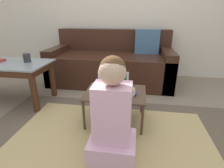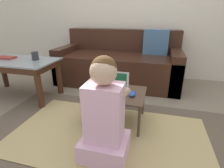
{
  "view_description": "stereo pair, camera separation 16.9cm",
  "coord_description": "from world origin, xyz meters",
  "px_view_note": "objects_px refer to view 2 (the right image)",
  "views": [
    {
      "loc": [
        0.28,
        -1.48,
        1.01
      ],
      "look_at": [
        0.04,
        0.08,
        0.38
      ],
      "focal_mm": 28.0,
      "sensor_mm": 36.0,
      "label": 1
    },
    {
      "loc": [
        0.44,
        -1.44,
        1.01
      ],
      "look_at": [
        0.04,
        0.08,
        0.38
      ],
      "focal_mm": 28.0,
      "sensor_mm": 36.0,
      "label": 2
    }
  ],
  "objects_px": {
    "couch": "(119,64)",
    "laptop": "(112,88)",
    "person_seated": "(104,117)",
    "cup_on_table": "(35,56)",
    "coffee_table": "(16,66)",
    "laptop_desk": "(115,95)",
    "book_on_table": "(6,58)",
    "computer_mouse": "(132,94)"
  },
  "relations": [
    {
      "from": "laptop_desk",
      "to": "cup_on_table",
      "type": "height_order",
      "value": "cup_on_table"
    },
    {
      "from": "couch",
      "to": "laptop",
      "type": "relative_size",
      "value": 6.02
    },
    {
      "from": "couch",
      "to": "computer_mouse",
      "type": "distance_m",
      "value": 1.23
    },
    {
      "from": "couch",
      "to": "person_seated",
      "type": "distance_m",
      "value": 1.62
    },
    {
      "from": "cup_on_table",
      "to": "book_on_table",
      "type": "distance_m",
      "value": 0.43
    },
    {
      "from": "laptop_desk",
      "to": "computer_mouse",
      "type": "height_order",
      "value": "computer_mouse"
    },
    {
      "from": "coffee_table",
      "to": "cup_on_table",
      "type": "distance_m",
      "value": 0.29
    },
    {
      "from": "couch",
      "to": "cup_on_table",
      "type": "distance_m",
      "value": 1.22
    },
    {
      "from": "laptop_desk",
      "to": "book_on_table",
      "type": "height_order",
      "value": "book_on_table"
    },
    {
      "from": "person_seated",
      "to": "book_on_table",
      "type": "height_order",
      "value": "person_seated"
    },
    {
      "from": "laptop",
      "to": "person_seated",
      "type": "relative_size",
      "value": 0.39
    },
    {
      "from": "cup_on_table",
      "to": "book_on_table",
      "type": "bearing_deg",
      "value": -176.16
    },
    {
      "from": "computer_mouse",
      "to": "book_on_table",
      "type": "bearing_deg",
      "value": 168.75
    },
    {
      "from": "coffee_table",
      "to": "person_seated",
      "type": "relative_size",
      "value": 1.32
    },
    {
      "from": "laptop_desk",
      "to": "person_seated",
      "type": "relative_size",
      "value": 0.74
    },
    {
      "from": "coffee_table",
      "to": "book_on_table",
      "type": "height_order",
      "value": "book_on_table"
    },
    {
      "from": "laptop",
      "to": "person_seated",
      "type": "bearing_deg",
      "value": -81.22
    },
    {
      "from": "couch",
      "to": "laptop_desk",
      "type": "xyz_separation_m",
      "value": [
        0.21,
        -1.14,
        0.0
      ]
    },
    {
      "from": "couch",
      "to": "laptop",
      "type": "bearing_deg",
      "value": -81.12
    },
    {
      "from": "coffee_table",
      "to": "couch",
      "type": "bearing_deg",
      "value": 37.38
    },
    {
      "from": "couch",
      "to": "computer_mouse",
      "type": "height_order",
      "value": "couch"
    },
    {
      "from": "couch",
      "to": "coffee_table",
      "type": "xyz_separation_m",
      "value": [
        -1.13,
        -0.87,
        0.12
      ]
    },
    {
      "from": "couch",
      "to": "person_seated",
      "type": "height_order",
      "value": "couch"
    },
    {
      "from": "laptop_desk",
      "to": "book_on_table",
      "type": "relative_size",
      "value": 2.35
    },
    {
      "from": "computer_mouse",
      "to": "coffee_table",
      "type": "bearing_deg",
      "value": 168.64
    },
    {
      "from": "laptop",
      "to": "book_on_table",
      "type": "bearing_deg",
      "value": 169.42
    },
    {
      "from": "coffee_table",
      "to": "cup_on_table",
      "type": "xyz_separation_m",
      "value": [
        0.25,
        0.06,
        0.13
      ]
    },
    {
      "from": "cup_on_table",
      "to": "coffee_table",
      "type": "bearing_deg",
      "value": -166.74
    },
    {
      "from": "coffee_table",
      "to": "person_seated",
      "type": "bearing_deg",
      "value": -28.05
    },
    {
      "from": "couch",
      "to": "laptop",
      "type": "xyz_separation_m",
      "value": [
        0.17,
        -1.11,
        0.07
      ]
    },
    {
      "from": "laptop_desk",
      "to": "computer_mouse",
      "type": "xyz_separation_m",
      "value": [
        0.17,
        -0.03,
        0.05
      ]
    },
    {
      "from": "laptop",
      "to": "cup_on_table",
      "type": "xyz_separation_m",
      "value": [
        -1.05,
        0.3,
        0.18
      ]
    },
    {
      "from": "computer_mouse",
      "to": "cup_on_table",
      "type": "distance_m",
      "value": 1.33
    },
    {
      "from": "book_on_table",
      "to": "couch",
      "type": "bearing_deg",
      "value": 32.62
    },
    {
      "from": "laptop_desk",
      "to": "computer_mouse",
      "type": "relative_size",
      "value": 5.49
    },
    {
      "from": "couch",
      "to": "laptop",
      "type": "height_order",
      "value": "couch"
    },
    {
      "from": "book_on_table",
      "to": "person_seated",
      "type": "bearing_deg",
      "value": -26.29
    },
    {
      "from": "couch",
      "to": "coffee_table",
      "type": "distance_m",
      "value": 1.43
    },
    {
      "from": "laptop_desk",
      "to": "book_on_table",
      "type": "bearing_deg",
      "value": 168.76
    },
    {
      "from": "computer_mouse",
      "to": "person_seated",
      "type": "xyz_separation_m",
      "value": [
        -0.13,
        -0.43,
        0.0
      ]
    },
    {
      "from": "coffee_table",
      "to": "computer_mouse",
      "type": "bearing_deg",
      "value": -11.36
    },
    {
      "from": "laptop_desk",
      "to": "cup_on_table",
      "type": "xyz_separation_m",
      "value": [
        -1.09,
        0.33,
        0.25
      ]
    }
  ]
}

